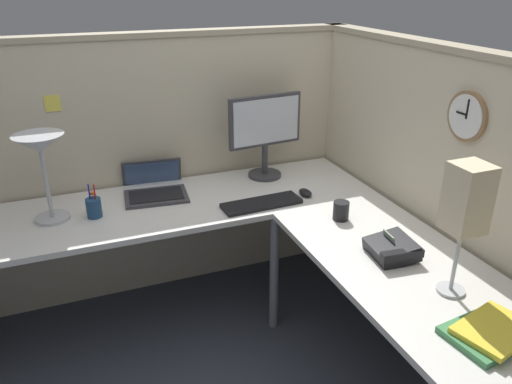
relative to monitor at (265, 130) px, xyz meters
name	(u,v)px	position (x,y,z in m)	size (l,w,h in m)	color
ground_plane	(258,350)	(-0.30, -0.64, -1.02)	(6.80, 6.80, 0.00)	#383D47
cubicle_wall_back	(148,168)	(-0.66, 0.23, -0.23)	(2.57, 0.12, 1.58)	beige
cubicle_wall_right	(442,212)	(0.57, -0.90, -0.23)	(0.12, 2.37, 1.58)	beige
desk	(233,259)	(-0.45, -0.69, -0.39)	(2.35, 2.15, 0.73)	silver
monitor	(265,130)	(0.00, 0.00, 0.00)	(0.46, 0.20, 0.50)	#38383D
laptop	(154,187)	(-0.67, 0.02, -0.27)	(0.38, 0.41, 0.22)	#38383D
keyboard	(262,203)	(-0.18, -0.38, -0.28)	(0.43, 0.14, 0.02)	black
computer_mouse	(305,193)	(0.10, -0.35, -0.28)	(0.06, 0.10, 0.03)	black
desk_lamp_dome	(41,151)	(-1.22, -0.14, 0.07)	(0.24, 0.24, 0.44)	#B7BABF
pen_cup	(94,207)	(-1.02, -0.19, -0.24)	(0.08, 0.08, 0.18)	navy
office_phone	(392,249)	(0.15, -1.08, -0.26)	(0.21, 0.22, 0.11)	black
book_stack	(491,332)	(0.15, -1.65, -0.27)	(0.32, 0.26, 0.04)	#3F7F4C
desk_lamp_paper	(467,202)	(0.21, -1.38, 0.09)	(0.13, 0.13, 0.53)	#B7BABF
coffee_mug	(341,211)	(0.13, -0.68, -0.25)	(0.08, 0.08, 0.10)	black
wall_clock	(468,116)	(0.52, -1.01, 0.29)	(0.04, 0.22, 0.22)	olive
pinned_note_leftmost	(52,103)	(-1.14, 0.18, 0.22)	(0.08, 0.00, 0.08)	#EAD84C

